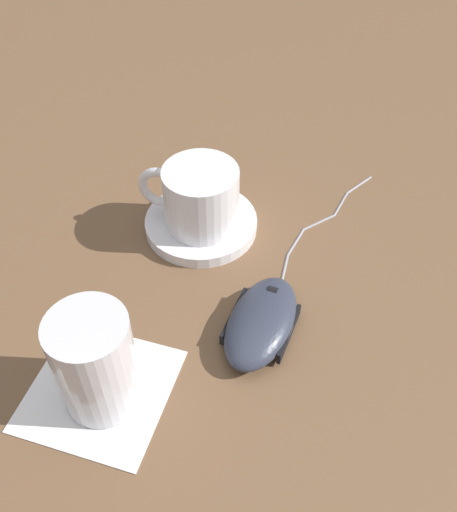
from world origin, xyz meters
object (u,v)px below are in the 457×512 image
at_px(coffee_cup, 199,197).
at_px(computer_mouse, 261,322).
at_px(saucer, 201,224).
at_px(drinking_glass, 95,362).

distance_m(coffee_cup, computer_mouse, 0.16).
height_order(saucer, coffee_cup, coffee_cup).
distance_m(computer_mouse, drinking_glass, 0.16).
xyz_separation_m(saucer, coffee_cup, (-0.00, 0.00, 0.04)).
bearing_deg(computer_mouse, drinking_glass, 39.35).
bearing_deg(computer_mouse, saucer, -53.78).
xyz_separation_m(coffee_cup, computer_mouse, (-0.09, 0.13, -0.03)).
xyz_separation_m(coffee_cup, drinking_glass, (0.03, 0.23, 0.00)).
xyz_separation_m(saucer, computer_mouse, (-0.09, 0.13, 0.01)).
bearing_deg(saucer, coffee_cup, 92.55).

